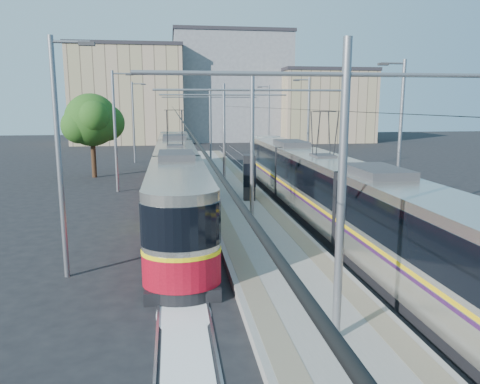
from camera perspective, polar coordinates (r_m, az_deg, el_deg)
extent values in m
plane|color=black|center=(15.68, 6.50, -11.36)|extent=(160.00, 160.00, 0.00)
cube|color=gray|center=(31.78, -1.31, 0.33)|extent=(4.00, 50.00, 0.30)
cube|color=gray|center=(31.62, -3.92, 0.54)|extent=(0.70, 50.00, 0.01)
cube|color=gray|center=(31.96, 1.27, 0.68)|extent=(0.70, 50.00, 0.01)
cube|color=gray|center=(31.58, -9.10, -0.11)|extent=(0.07, 70.00, 0.03)
cube|color=gray|center=(31.59, -6.50, -0.04)|extent=(0.07, 70.00, 0.03)
cube|color=gray|center=(32.28, 3.78, 0.23)|extent=(0.07, 70.00, 0.03)
cube|color=gray|center=(32.61, 6.24, 0.30)|extent=(0.07, 70.00, 0.03)
cube|color=silver|center=(12.50, -6.67, -17.37)|extent=(1.20, 5.00, 0.01)
cube|color=black|center=(29.49, -7.76, -0.48)|extent=(2.30, 31.67, 0.40)
cube|color=#B5B1A6|center=(29.21, -7.85, 2.69)|extent=(2.40, 30.07, 2.90)
cube|color=black|center=(29.15, -7.87, 3.67)|extent=(2.43, 30.07, 1.30)
cube|color=yellow|center=(29.27, -7.83, 1.92)|extent=(2.43, 30.07, 0.12)
cube|color=#A0091B|center=(29.35, -7.80, 0.95)|extent=(2.42, 30.07, 1.10)
cube|color=#2D2D30|center=(29.04, -7.93, 5.82)|extent=(1.68, 3.00, 0.30)
cube|color=black|center=(24.10, 9.85, -3.07)|extent=(2.30, 30.78, 0.40)
cube|color=beige|center=(23.76, 9.97, 0.80)|extent=(2.40, 29.18, 2.90)
cube|color=black|center=(23.69, 10.01, 1.99)|extent=(2.43, 29.18, 1.30)
cube|color=#E8B70C|center=(23.84, 9.94, -0.15)|extent=(2.43, 29.18, 0.12)
cube|color=#331240|center=(23.86, 9.93, -0.50)|extent=(2.43, 29.18, 0.10)
cube|color=#2D2D30|center=(23.55, 10.10, 4.64)|extent=(1.68, 3.00, 0.30)
cylinder|color=gray|center=(10.93, 12.26, -0.47)|extent=(0.20, 0.20, 7.00)
cylinder|color=gray|center=(10.75, 12.85, 13.79)|extent=(9.20, 0.10, 0.10)
cylinder|color=gray|center=(22.46, 1.49, 5.41)|extent=(0.20, 0.20, 7.00)
cylinder|color=gray|center=(22.37, 1.52, 12.31)|extent=(9.20, 0.10, 0.10)
cylinder|color=gray|center=(34.31, -1.96, 7.24)|extent=(0.20, 0.20, 7.00)
cylinder|color=gray|center=(34.25, -1.98, 11.75)|extent=(9.20, 0.10, 0.10)
cylinder|color=gray|center=(46.24, -3.64, 8.12)|extent=(0.20, 0.20, 7.00)
cylinder|color=gray|center=(46.19, -3.68, 11.47)|extent=(9.20, 0.10, 0.10)
cylinder|color=black|center=(31.03, -8.07, 10.01)|extent=(0.02, 70.00, 0.02)
cylinder|color=black|center=(31.91, 5.18, 10.09)|extent=(0.02, 70.00, 0.02)
cylinder|color=gray|center=(16.55, -21.18, 3.49)|extent=(0.18, 0.18, 8.00)
cube|color=#2D2D30|center=(16.35, -18.18, 16.79)|extent=(0.50, 0.22, 0.12)
cylinder|color=gray|center=(32.30, -14.99, 7.03)|extent=(0.18, 0.18, 8.00)
cube|color=#2D2D30|center=(32.19, -13.32, 13.77)|extent=(0.50, 0.22, 0.12)
cylinder|color=gray|center=(48.21, -12.85, 8.22)|extent=(0.18, 0.18, 8.00)
cube|color=#2D2D30|center=(48.14, -11.70, 12.73)|extent=(0.50, 0.22, 0.12)
cylinder|color=gray|center=(24.84, 18.89, 5.81)|extent=(0.18, 0.18, 8.00)
cube|color=#2D2D30|center=(24.36, 17.06, 14.68)|extent=(0.50, 0.22, 0.12)
cylinder|color=gray|center=(39.72, 8.30, 7.90)|extent=(0.18, 0.18, 8.00)
cube|color=#2D2D30|center=(39.42, 6.87, 13.37)|extent=(0.50, 0.22, 0.12)
cylinder|color=gray|center=(55.24, 3.53, 8.75)|extent=(0.18, 0.18, 8.00)
cube|color=#2D2D30|center=(55.02, 2.42, 12.66)|extent=(0.50, 0.22, 0.12)
cube|color=black|center=(27.60, 1.13, 1.84)|extent=(0.82, 1.22, 2.64)
cube|color=black|center=(27.57, 1.13, 2.19)|extent=(0.88, 1.27, 1.38)
cylinder|color=#382314|center=(39.58, -17.40, 3.72)|extent=(0.38, 0.38, 2.78)
sphere|color=#1A3F12|center=(39.34, -17.66, 8.37)|extent=(4.17, 4.17, 4.17)
sphere|color=#1A3F12|center=(39.89, -15.99, 8.11)|extent=(2.95, 2.95, 2.95)
cube|color=tan|center=(74.30, -13.38, 11.25)|extent=(16.00, 12.00, 13.87)
cube|color=#262328|center=(74.75, -13.62, 16.76)|extent=(16.32, 12.24, 0.50)
cube|color=gray|center=(78.68, -1.20, 12.44)|extent=(18.00, 14.00, 16.51)
cube|color=#262328|center=(79.40, -1.23, 18.59)|extent=(18.36, 14.28, 0.50)
cube|color=tan|center=(75.87, 10.11, 10.14)|extent=(14.00, 10.00, 10.66)
cube|color=#262328|center=(76.03, 10.25, 14.34)|extent=(14.28, 10.20, 0.50)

